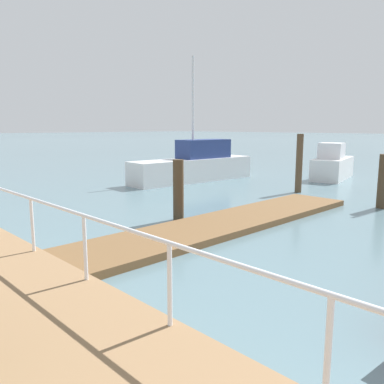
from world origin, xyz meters
name	(u,v)px	position (x,y,z in m)	size (l,w,h in m)	color
ground_plane	(0,188)	(0.00, 20.00, 0.00)	(300.00, 300.00, 0.00)	slate
floating_dock	(221,224)	(1.99, 8.12, 0.09)	(10.99, 2.00, 0.18)	brown
boardwalk_railing	(12,201)	(-3.15, 9.48, 1.26)	(0.06, 26.48, 1.08)	white
dock_piling_0	(178,190)	(1.75, 9.65, 0.92)	(0.32, 0.32, 1.84)	#473826
dock_piling_1	(383,181)	(7.98, 6.01, 0.94)	(0.34, 0.34, 1.88)	#473826
dock_piling_2	(299,163)	(8.87, 9.80, 1.25)	(0.28, 0.28, 2.50)	brown
moored_boat_2	(195,165)	(8.23, 15.49, 0.82)	(7.26, 1.99, 6.26)	white
moored_boat_3	(332,166)	(14.08, 10.86, 0.72)	(4.24, 2.39, 1.95)	white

